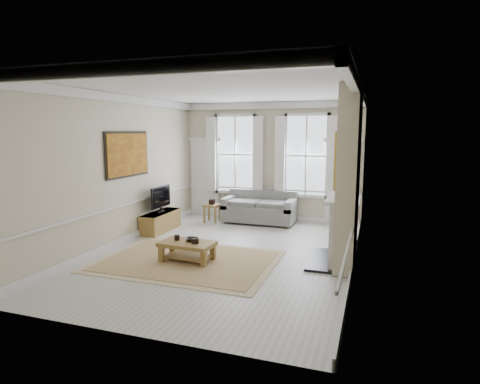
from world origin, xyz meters
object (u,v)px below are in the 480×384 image
(sofa, at_px, (260,210))
(tv_stand, at_px, (161,222))
(coffee_table, at_px, (187,246))
(side_table, at_px, (212,208))

(sofa, height_order, tv_stand, sofa)
(sofa, distance_m, coffee_table, 3.84)
(sofa, distance_m, side_table, 1.37)
(sofa, relative_size, side_table, 3.95)
(tv_stand, bearing_deg, sofa, 39.29)
(sofa, xyz_separation_m, coffee_table, (-0.42, -3.81, -0.05))
(side_table, height_order, tv_stand, side_table)
(tv_stand, bearing_deg, coffee_table, -49.12)
(coffee_table, height_order, tv_stand, tv_stand)
(sofa, relative_size, tv_stand, 1.45)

